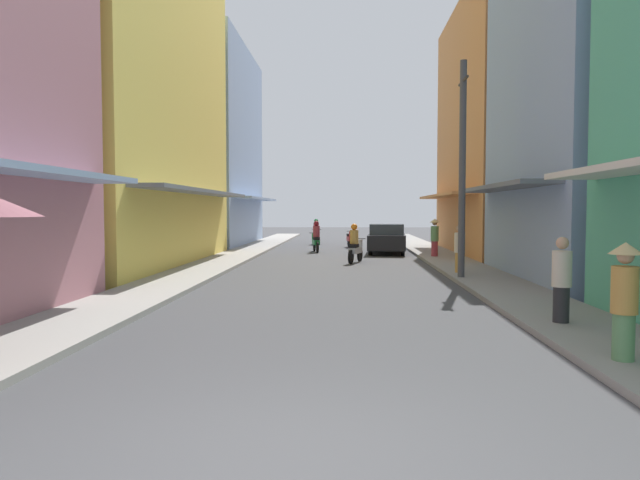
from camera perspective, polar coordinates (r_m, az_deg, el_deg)
ground_plane at (r=23.22m, az=1.59°, el=-2.30°), size 98.02×98.02×0.00m
sidewalk_left at (r=23.75m, az=-9.51°, el=-2.08°), size 1.96×52.56×0.12m
sidewalk_right at (r=23.57m, az=12.79°, el=-2.15°), size 1.96×52.56×0.12m
building_left_mid at (r=24.51m, az=-19.99°, el=18.31°), size 7.05×13.87×17.39m
building_left_far at (r=36.47m, az=-11.71°, el=8.80°), size 7.05×11.50×11.78m
building_right_mid at (r=19.78m, az=27.40°, el=11.34°), size 7.05×8.46×10.25m
building_right_far at (r=29.51m, az=18.92°, el=10.13°), size 7.05×11.52×11.80m
motorbike_red at (r=33.01m, az=2.98°, el=0.13°), size 0.56×1.80×0.96m
motorbike_green at (r=29.45m, az=-0.40°, el=0.18°), size 0.60×1.79×1.58m
motorbike_black at (r=36.07m, az=-0.37°, el=0.69°), size 0.55×1.81×1.58m
motorbike_silver at (r=23.49m, az=3.46°, el=-0.52°), size 0.73×1.75×1.58m
parked_car at (r=28.64m, az=6.53°, el=0.16°), size 2.07×4.22×1.45m
pedestrian_far at (r=11.26m, az=22.48°, el=-3.90°), size 0.34×0.34×1.65m
pedestrian_foreground at (r=8.76m, az=27.54°, el=-5.02°), size 0.44×0.44×1.70m
pedestrian_crossing at (r=25.76m, az=11.11°, el=0.35°), size 0.44×0.44×1.74m
pedestrian_midway at (r=19.23m, az=13.45°, el=-1.01°), size 0.34×0.34×1.65m
utility_pole at (r=17.92m, az=13.70°, el=6.73°), size 0.20×1.20×6.51m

